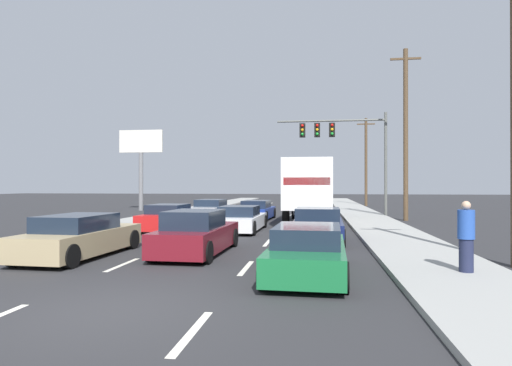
% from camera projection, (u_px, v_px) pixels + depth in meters
% --- Properties ---
extents(ground_plane, '(140.00, 140.00, 0.00)m').
position_uv_depth(ground_plane, '(268.00, 214.00, 32.30)').
color(ground_plane, '#2B2B2D').
extents(sidewalk_right, '(2.86, 80.00, 0.14)m').
position_uv_depth(sidewalk_right, '(369.00, 219.00, 26.43)').
color(sidewalk_right, '#9E9E99').
rests_on(sidewalk_right, ground_plane).
extents(sidewalk_left, '(2.86, 80.00, 0.14)m').
position_uv_depth(sidewalk_left, '(157.00, 217.00, 28.26)').
color(sidewalk_left, '#9E9E99').
rests_on(sidewalk_left, ground_plane).
extents(lane_markings, '(3.54, 52.00, 0.01)m').
position_uv_depth(lane_markings, '(258.00, 221.00, 26.49)').
color(lane_markings, silver).
rests_on(lane_markings, ground_plane).
extents(car_silver, '(2.16, 4.41, 1.23)m').
position_uv_depth(car_silver, '(211.00, 210.00, 28.08)').
color(car_silver, '#B7BABF').
rests_on(car_silver, ground_plane).
extents(car_red, '(2.01, 4.39, 1.25)m').
position_uv_depth(car_red, '(170.00, 218.00, 20.82)').
color(car_red, red).
rests_on(car_red, ground_plane).
extents(car_tan, '(2.02, 4.72, 1.28)m').
position_uv_depth(car_tan, '(80.00, 237.00, 13.18)').
color(car_tan, tan).
rests_on(car_tan, ground_plane).
extents(car_blue, '(2.01, 4.47, 1.21)m').
position_uv_depth(car_blue, '(257.00, 211.00, 27.08)').
color(car_blue, '#1E389E').
rests_on(car_blue, ground_plane).
extents(car_white, '(2.04, 4.67, 1.19)m').
position_uv_depth(car_white, '(240.00, 220.00, 20.47)').
color(car_white, white).
rests_on(car_white, ground_plane).
extents(car_maroon, '(1.92, 4.53, 1.39)m').
position_uv_depth(car_maroon, '(197.00, 234.00, 13.70)').
color(car_maroon, maroon).
rests_on(car_maroon, ground_plane).
extents(box_truck, '(2.82, 8.88, 3.48)m').
position_uv_depth(box_truck, '(310.00, 188.00, 24.61)').
color(box_truck, white).
rests_on(box_truck, ground_plane).
extents(car_navy, '(2.06, 4.29, 1.29)m').
position_uv_depth(car_navy, '(318.00, 226.00, 16.77)').
color(car_navy, '#141E4C').
rests_on(car_navy, ground_plane).
extents(car_green, '(1.99, 4.63, 1.20)m').
position_uv_depth(car_green, '(308.00, 252.00, 10.54)').
color(car_green, '#196B38').
rests_on(car_green, ground_plane).
extents(traffic_signal_mast, '(7.59, 0.69, 7.18)m').
position_uv_depth(traffic_signal_mast, '(336.00, 137.00, 30.55)').
color(traffic_signal_mast, '#595B56').
rests_on(traffic_signal_mast, ground_plane).
extents(utility_pole_mid, '(1.80, 0.28, 10.42)m').
position_uv_depth(utility_pole_mid, '(406.00, 132.00, 26.46)').
color(utility_pole_mid, brown).
rests_on(utility_pole_mid, ground_plane).
extents(utility_pole_far, '(1.80, 0.28, 9.00)m').
position_uv_depth(utility_pole_far, '(366.00, 161.00, 44.72)').
color(utility_pole_far, brown).
rests_on(utility_pole_far, ground_plane).
extents(roadside_billboard, '(3.77, 0.36, 6.79)m').
position_uv_depth(roadside_billboard, '(141.00, 154.00, 36.85)').
color(roadside_billboard, slate).
rests_on(roadside_billboard, ground_plane).
extents(pedestrian_near_corner, '(0.38, 0.38, 1.66)m').
position_uv_depth(pedestrian_near_corner, '(466.00, 237.00, 10.20)').
color(pedestrian_near_corner, '#1E233F').
rests_on(pedestrian_near_corner, sidewalk_right).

